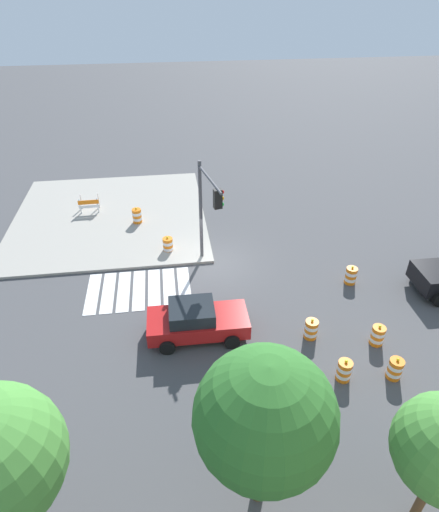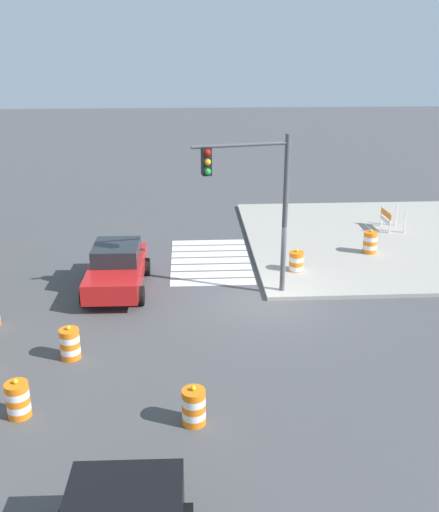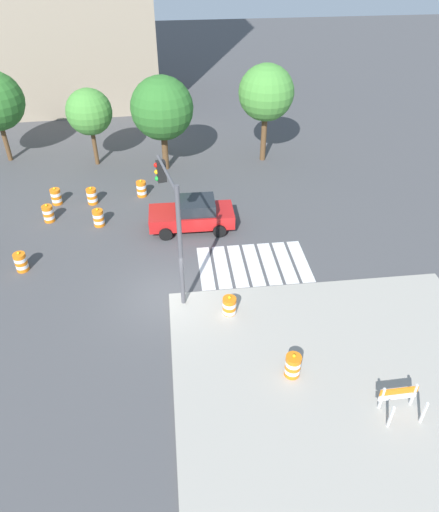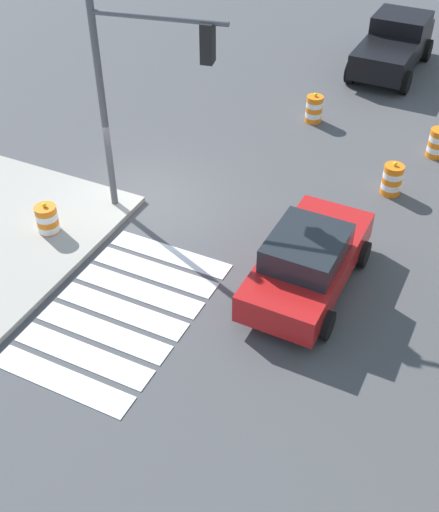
{
  "view_description": "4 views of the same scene",
  "coord_description": "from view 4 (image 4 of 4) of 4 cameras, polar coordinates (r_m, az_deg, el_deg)",
  "views": [
    {
      "loc": [
        2.23,
        18.73,
        13.29
      ],
      "look_at": [
        -0.16,
        1.0,
        1.13
      ],
      "focal_mm": 29.83,
      "sensor_mm": 36.0,
      "label": 1
    },
    {
      "loc": [
        -18.06,
        2.68,
        8.51
      ],
      "look_at": [
        0.48,
        1.63,
        1.53
      ],
      "focal_mm": 40.66,
      "sensor_mm": 36.0,
      "label": 2
    },
    {
      "loc": [
        0.38,
        -15.48,
        13.59
      ],
      "look_at": [
        2.37,
        1.6,
        0.78
      ],
      "focal_mm": 33.34,
      "sensor_mm": 36.0,
      "label": 3
    },
    {
      "loc": [
        12.32,
        8.33,
        10.15
      ],
      "look_at": [
        2.18,
        3.39,
        0.85
      ],
      "focal_mm": 44.46,
      "sensor_mm": 36.0,
      "label": 4
    }
  ],
  "objects": [
    {
      "name": "ground_plane",
      "position": [
        18.01,
        -6.69,
        4.9
      ],
      "size": [
        120.0,
        120.0,
        0.0
      ],
      "primitive_type": "plane",
      "color": "#474749"
    },
    {
      "name": "crosswalk_stripes",
      "position": [
        14.66,
        -8.76,
        -4.87
      ],
      "size": [
        5.1,
        3.2,
        0.02
      ],
      "color": "silver",
      "rests_on": "ground"
    },
    {
      "name": "sports_car",
      "position": [
        14.69,
        7.94,
        -0.42
      ],
      "size": [
        4.32,
        2.19,
        1.63
      ],
      "color": "red",
      "rests_on": "ground"
    },
    {
      "name": "pickup_truck",
      "position": [
        26.56,
        15.51,
        17.93
      ],
      "size": [
        5.18,
        2.41,
        1.92
      ],
      "color": "black",
      "rests_on": "ground"
    },
    {
      "name": "traffic_barrel_near_corner",
      "position": [
        18.65,
        15.27,
        6.66
      ],
      "size": [
        0.56,
        0.56,
        1.02
      ],
      "color": "orange",
      "rests_on": "ground"
    },
    {
      "name": "traffic_barrel_crosswalk_end",
      "position": [
        22.04,
        8.51,
        12.96
      ],
      "size": [
        0.56,
        0.56,
        1.02
      ],
      "color": "orange",
      "rests_on": "ground"
    },
    {
      "name": "traffic_barrel_far_curb",
      "position": [
        20.88,
        19.01,
        9.6
      ],
      "size": [
        0.56,
        0.56,
        1.02
      ],
      "color": "orange",
      "rests_on": "ground"
    },
    {
      "name": "traffic_barrel_opposite_curb",
      "position": [
        16.96,
        -15.21,
        3.05
      ],
      "size": [
        0.56,
        0.56,
        1.02
      ],
      "color": "orange",
      "rests_on": "ground"
    },
    {
      "name": "traffic_light_pole",
      "position": [
        15.59,
        -6.84,
        15.64
      ],
      "size": [
        0.91,
        3.24,
        5.5
      ],
      "color": "#4C4C51",
      "rests_on": "sidewalk_corner"
    }
  ]
}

